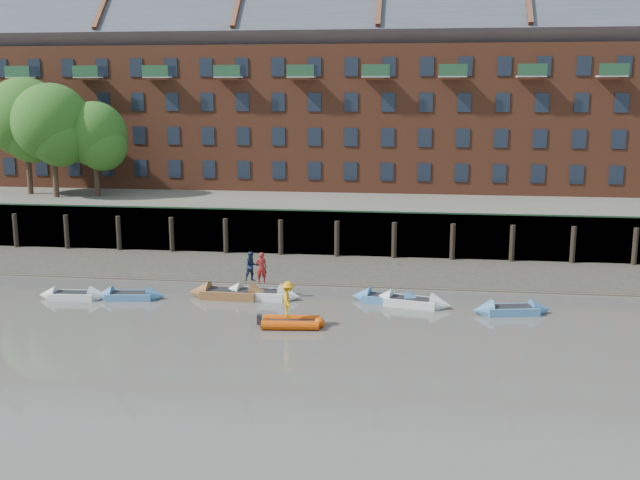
% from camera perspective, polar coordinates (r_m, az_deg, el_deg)
% --- Properties ---
extents(ground, '(220.00, 220.00, 0.00)m').
position_cam_1_polar(ground, '(31.72, 0.58, -10.04)').
color(ground, '#5A554F').
rests_on(ground, ground).
extents(foreshore, '(110.00, 8.00, 0.50)m').
position_cam_1_polar(foreshore, '(48.84, 3.14, -2.36)').
color(foreshore, '#3D382F').
rests_on(foreshore, ground).
extents(mud_band, '(110.00, 1.60, 0.10)m').
position_cam_1_polar(mud_band, '(45.55, 2.81, -3.37)').
color(mud_band, '#4C4336').
rests_on(mud_band, ground).
extents(river_wall, '(110.00, 1.23, 3.30)m').
position_cam_1_polar(river_wall, '(52.77, 3.53, 0.44)').
color(river_wall, '#2D2A26').
rests_on(river_wall, ground).
extents(bank_terrace, '(110.00, 28.00, 3.20)m').
position_cam_1_polar(bank_terrace, '(66.17, 4.37, 2.66)').
color(bank_terrace, '#5E594D').
rests_on(bank_terrace, ground).
extents(apartment_terrace, '(80.60, 15.56, 20.98)m').
position_cam_1_polar(apartment_terrace, '(66.42, 4.57, 12.41)').
color(apartment_terrace, brown).
rests_on(apartment_terrace, bank_terrace).
extents(tree_cluster, '(11.76, 7.74, 9.40)m').
position_cam_1_polar(tree_cluster, '(63.78, -19.92, 8.39)').
color(tree_cluster, '#3A281C').
rests_on(tree_cluster, bank_terrace).
extents(rowboat_0, '(4.01, 1.40, 1.15)m').
position_cam_1_polar(rowboat_0, '(44.50, -18.28, -4.03)').
color(rowboat_0, silver).
rests_on(rowboat_0, ground).
extents(rowboat_1, '(4.07, 1.65, 1.15)m').
position_cam_1_polar(rowboat_1, '(43.56, -14.28, -4.13)').
color(rowboat_1, teal).
rests_on(rowboat_1, ground).
extents(rowboat_2, '(4.92, 1.58, 1.41)m').
position_cam_1_polar(rowboat_2, '(42.75, -6.88, -4.08)').
color(rowboat_2, brown).
rests_on(rowboat_2, ground).
extents(rowboat_3, '(4.77, 1.76, 1.36)m').
position_cam_1_polar(rowboat_3, '(42.50, -4.60, -4.14)').
color(rowboat_3, silver).
rests_on(rowboat_3, ground).
extents(rowboat_4, '(4.28, 2.00, 1.20)m').
position_cam_1_polar(rowboat_4, '(41.71, 5.18, -4.49)').
color(rowboat_4, teal).
rests_on(rowboat_4, ground).
extents(rowboat_5, '(4.56, 2.16, 1.27)m').
position_cam_1_polar(rowboat_5, '(41.22, 6.96, -4.70)').
color(rowboat_5, silver).
rests_on(rowboat_5, ground).
extents(rowboat_6, '(4.33, 1.98, 1.21)m').
position_cam_1_polar(rowboat_6, '(40.77, 14.38, -5.19)').
color(rowboat_6, teal).
rests_on(rowboat_6, ground).
extents(rib_tender, '(3.16, 1.73, 0.54)m').
position_cam_1_polar(rib_tender, '(37.42, -2.03, -6.28)').
color(rib_tender, '#CC4105').
rests_on(rib_tender, ground).
extents(person_rower_a, '(0.74, 0.60, 1.75)m').
position_cam_1_polar(person_rower_a, '(42.15, -4.49, -2.10)').
color(person_rower_a, maroon).
rests_on(person_rower_a, rowboat_3).
extents(person_rower_b, '(1.05, 0.99, 1.72)m').
position_cam_1_polar(person_rower_b, '(42.50, -5.24, -2.02)').
color(person_rower_b, '#19233F').
rests_on(person_rower_b, rowboat_3).
extents(person_rib_crew, '(0.91, 1.29, 1.82)m').
position_cam_1_polar(person_rib_crew, '(37.09, -2.46, -4.55)').
color(person_rib_crew, orange).
rests_on(person_rib_crew, rib_tender).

